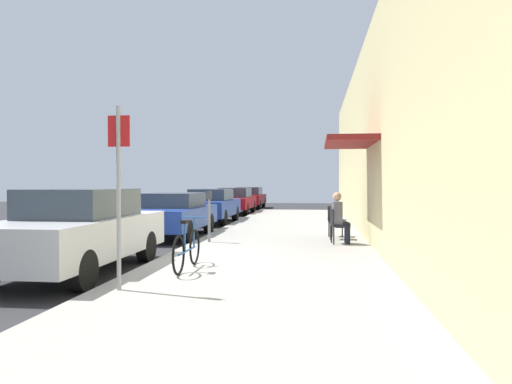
{
  "coord_description": "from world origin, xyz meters",
  "views": [
    {
      "loc": [
        3.16,
        -9.38,
        1.63
      ],
      "look_at": [
        1.23,
        6.13,
        1.35
      ],
      "focal_mm": 33.41,
      "sensor_mm": 36.0,
      "label": 1
    }
  ],
  "objects_px": {
    "parking_meter": "(209,212)",
    "bicycle_0": "(187,249)",
    "parked_car_3": "(235,200)",
    "seated_patron_0": "(339,216)",
    "cafe_chair_1": "(335,221)",
    "street_sign": "(119,183)",
    "parked_car_0": "(78,230)",
    "parked_car_2": "(211,205)",
    "cafe_chair_2": "(334,219)",
    "parked_car_4": "(249,197)",
    "cafe_chair_0": "(337,224)",
    "parked_car_1": "(173,214)"
  },
  "relations": [
    {
      "from": "street_sign",
      "to": "cafe_chair_1",
      "type": "relative_size",
      "value": 2.99
    },
    {
      "from": "parked_car_0",
      "to": "parked_car_2",
      "type": "bearing_deg",
      "value": 90.0
    },
    {
      "from": "parked_car_3",
      "to": "cafe_chair_1",
      "type": "bearing_deg",
      "value": -68.32
    },
    {
      "from": "cafe_chair_2",
      "to": "cafe_chair_0",
      "type": "bearing_deg",
      "value": -90.08
    },
    {
      "from": "bicycle_0",
      "to": "cafe_chair_0",
      "type": "relative_size",
      "value": 1.97
    },
    {
      "from": "parked_car_3",
      "to": "seated_patron_0",
      "type": "distance_m",
      "value": 13.94
    },
    {
      "from": "parking_meter",
      "to": "bicycle_0",
      "type": "xyz_separation_m",
      "value": [
        0.48,
        -3.89,
        -0.41
      ]
    },
    {
      "from": "parked_car_1",
      "to": "parked_car_2",
      "type": "distance_m",
      "value": 5.21
    },
    {
      "from": "parked_car_1",
      "to": "cafe_chair_1",
      "type": "distance_m",
      "value": 4.89
    },
    {
      "from": "parked_car_3",
      "to": "cafe_chair_1",
      "type": "distance_m",
      "value": 13.0
    },
    {
      "from": "parked_car_1",
      "to": "seated_patron_0",
      "type": "height_order",
      "value": "seated_patron_0"
    },
    {
      "from": "parked_car_1",
      "to": "parked_car_4",
      "type": "relative_size",
      "value": 1.0
    },
    {
      "from": "parked_car_4",
      "to": "seated_patron_0",
      "type": "distance_m",
      "value": 19.22
    },
    {
      "from": "parked_car_2",
      "to": "street_sign",
      "type": "distance_m",
      "value": 12.85
    },
    {
      "from": "parked_car_0",
      "to": "cafe_chair_1",
      "type": "bearing_deg",
      "value": 45.55
    },
    {
      "from": "parked_car_2",
      "to": "seated_patron_0",
      "type": "xyz_separation_m",
      "value": [
        4.86,
        -7.12,
        0.09
      ]
    },
    {
      "from": "seated_patron_0",
      "to": "cafe_chair_1",
      "type": "height_order",
      "value": "seated_patron_0"
    },
    {
      "from": "cafe_chair_2",
      "to": "parked_car_2",
      "type": "bearing_deg",
      "value": 131.36
    },
    {
      "from": "cafe_chair_0",
      "to": "cafe_chair_1",
      "type": "relative_size",
      "value": 1.0
    },
    {
      "from": "cafe_chair_2",
      "to": "parked_car_3",
      "type": "bearing_deg",
      "value": 112.85
    },
    {
      "from": "parked_car_0",
      "to": "bicycle_0",
      "type": "height_order",
      "value": "parked_car_0"
    },
    {
      "from": "bicycle_0",
      "to": "cafe_chair_2",
      "type": "relative_size",
      "value": 1.97
    },
    {
      "from": "cafe_chair_1",
      "to": "cafe_chair_2",
      "type": "relative_size",
      "value": 1.0
    },
    {
      "from": "parking_meter",
      "to": "cafe_chair_1",
      "type": "relative_size",
      "value": 1.52
    },
    {
      "from": "street_sign",
      "to": "bicycle_0",
      "type": "distance_m",
      "value": 2.1
    },
    {
      "from": "parked_car_3",
      "to": "cafe_chair_2",
      "type": "distance_m",
      "value": 12.37
    },
    {
      "from": "parked_car_4",
      "to": "cafe_chair_1",
      "type": "xyz_separation_m",
      "value": [
        4.8,
        -17.61,
        -0.09
      ]
    },
    {
      "from": "seated_patron_0",
      "to": "parked_car_2",
      "type": "bearing_deg",
      "value": 124.34
    },
    {
      "from": "parked_car_3",
      "to": "parking_meter",
      "type": "height_order",
      "value": "parking_meter"
    },
    {
      "from": "bicycle_0",
      "to": "seated_patron_0",
      "type": "bearing_deg",
      "value": 54.39
    },
    {
      "from": "parked_car_3",
      "to": "parking_meter",
      "type": "relative_size",
      "value": 3.33
    },
    {
      "from": "cafe_chair_0",
      "to": "parking_meter",
      "type": "bearing_deg",
      "value": -179.09
    },
    {
      "from": "parked_car_2",
      "to": "bicycle_0",
      "type": "bearing_deg",
      "value": -79.58
    },
    {
      "from": "seated_patron_0",
      "to": "cafe_chair_2",
      "type": "height_order",
      "value": "seated_patron_0"
    },
    {
      "from": "bicycle_0",
      "to": "cafe_chair_2",
      "type": "distance_m",
      "value": 6.26
    },
    {
      "from": "parked_car_1",
      "to": "cafe_chair_0",
      "type": "xyz_separation_m",
      "value": [
        4.8,
        -1.92,
        -0.08
      ]
    },
    {
      "from": "bicycle_0",
      "to": "cafe_chair_0",
      "type": "distance_m",
      "value": 4.82
    },
    {
      "from": "parked_car_4",
      "to": "cafe_chair_1",
      "type": "distance_m",
      "value": 18.25
    },
    {
      "from": "parked_car_2",
      "to": "bicycle_0",
      "type": "relative_size",
      "value": 2.57
    },
    {
      "from": "parked_car_3",
      "to": "cafe_chair_2",
      "type": "xyz_separation_m",
      "value": [
        4.8,
        -11.4,
        -0.09
      ]
    },
    {
      "from": "parked_car_4",
      "to": "parking_meter",
      "type": "xyz_separation_m",
      "value": [
        1.55,
        -18.65,
        0.17
      ]
    },
    {
      "from": "bicycle_0",
      "to": "seated_patron_0",
      "type": "xyz_separation_m",
      "value": [
        2.83,
        3.95,
        0.34
      ]
    },
    {
      "from": "parked_car_1",
      "to": "parked_car_2",
      "type": "xyz_separation_m",
      "value": [
        -0.0,
        5.21,
        0.02
      ]
    },
    {
      "from": "cafe_chair_2",
      "to": "parking_meter",
      "type": "bearing_deg",
      "value": -152.15
    },
    {
      "from": "cafe_chair_1",
      "to": "cafe_chair_2",
      "type": "height_order",
      "value": "same"
    },
    {
      "from": "seated_patron_0",
      "to": "parked_car_4",
      "type": "bearing_deg",
      "value": 104.66
    },
    {
      "from": "parked_car_0",
      "to": "parked_car_4",
      "type": "bearing_deg",
      "value": 90.0
    },
    {
      "from": "bicycle_0",
      "to": "cafe_chair_2",
      "type": "height_order",
      "value": "bicycle_0"
    },
    {
      "from": "parking_meter",
      "to": "bicycle_0",
      "type": "distance_m",
      "value": 3.94
    },
    {
      "from": "parked_car_2",
      "to": "seated_patron_0",
      "type": "relative_size",
      "value": 3.41
    }
  ]
}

